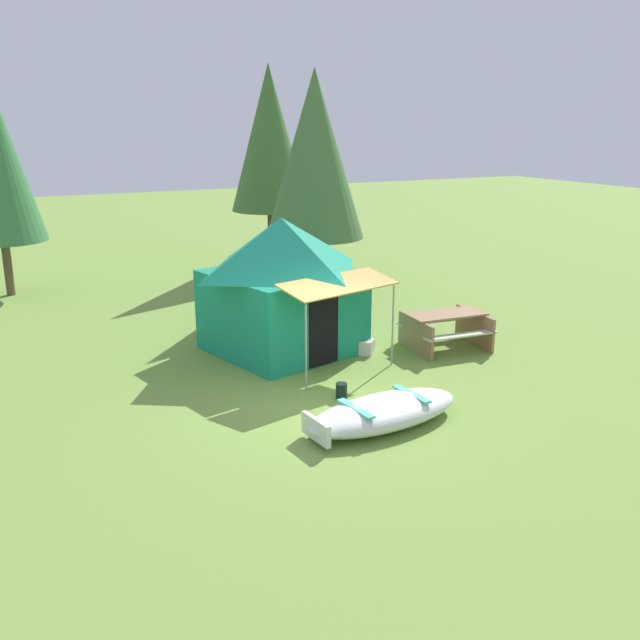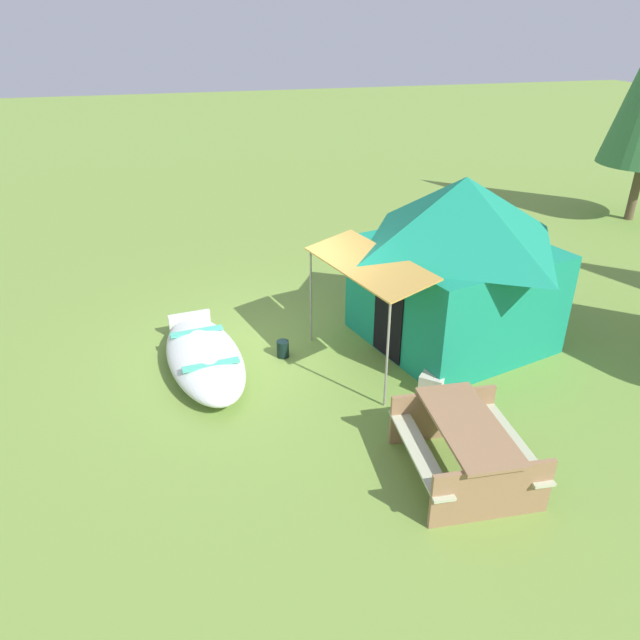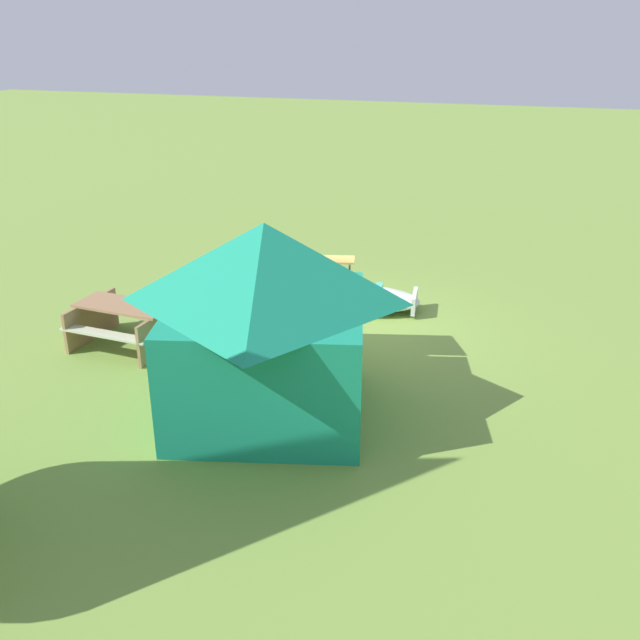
% 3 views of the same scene
% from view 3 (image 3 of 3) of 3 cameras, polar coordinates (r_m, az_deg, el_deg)
% --- Properties ---
extents(ground_plane, '(80.00, 80.00, 0.00)m').
position_cam_3_polar(ground_plane, '(13.44, 2.72, -1.01)').
color(ground_plane, olive).
extents(beached_rowboat, '(2.98, 1.45, 0.47)m').
position_cam_3_polar(beached_rowboat, '(14.47, 2.38, 1.84)').
color(beached_rowboat, silver).
rests_on(beached_rowboat, ground_plane).
extents(canvas_cabin_tent, '(3.56, 4.29, 2.92)m').
position_cam_3_polar(canvas_cabin_tent, '(10.19, -4.27, 0.13)').
color(canvas_cabin_tent, '#178B69').
rests_on(canvas_cabin_tent, ground_plane).
extents(picnic_table, '(1.83, 1.59, 0.80)m').
position_cam_3_polar(picnic_table, '(13.19, -15.29, 0.01)').
color(picnic_table, '#956E4B').
rests_on(picnic_table, ground_plane).
extents(cooler_box, '(0.67, 0.66, 0.31)m').
position_cam_3_polar(cooler_box, '(12.06, -8.73, -3.40)').
color(cooler_box, beige).
rests_on(cooler_box, ground_plane).
extents(fuel_can, '(0.29, 0.29, 0.30)m').
position_cam_3_polar(fuel_can, '(13.31, 1.22, -0.54)').
color(fuel_can, black).
rests_on(fuel_can, ground_plane).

